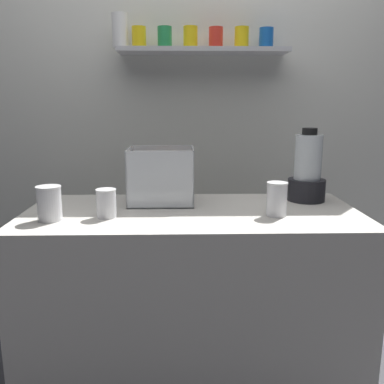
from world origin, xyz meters
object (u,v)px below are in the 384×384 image
blender_pitcher (307,172)px  juice_cup_pomegranate_middle (277,201)px  juice_cup_beet_left (106,205)px  carrot_display_bin (161,185)px  juice_cup_pomegranate_far_left (49,205)px

blender_pitcher → juice_cup_pomegranate_middle: blender_pitcher is taller
blender_pitcher → juice_cup_beet_left: blender_pitcher is taller
carrot_display_bin → juice_cup_pomegranate_far_left: carrot_display_bin is taller
juice_cup_pomegranate_far_left → juice_cup_beet_left: bearing=10.2°
carrot_display_bin → blender_pitcher: (0.67, 0.03, 0.05)m
carrot_display_bin → juice_cup_beet_left: bearing=-130.1°
juice_cup_pomegranate_far_left → juice_cup_beet_left: (0.21, 0.04, -0.01)m
juice_cup_pomegranate_far_left → juice_cup_beet_left: 0.21m
blender_pitcher → juice_cup_pomegranate_far_left: bearing=-164.1°
juice_cup_beet_left → juice_cup_pomegranate_middle: 0.68m
carrot_display_bin → juice_cup_pomegranate_middle: 0.53m
blender_pitcher → juice_cup_beet_left: 0.92m
blender_pitcher → juice_cup_beet_left: (-0.87, -0.27, -0.08)m
blender_pitcher → juice_cup_beet_left: bearing=-162.8°
carrot_display_bin → juice_cup_pomegranate_far_left: bearing=-145.9°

